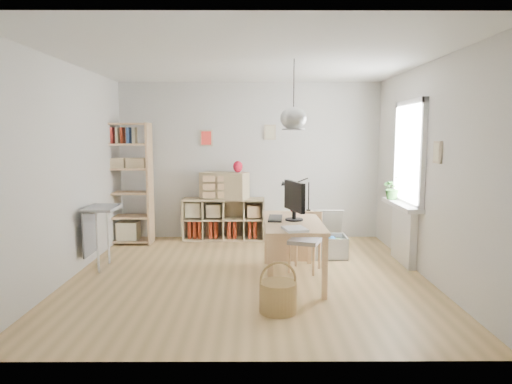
{
  "coord_description": "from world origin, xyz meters",
  "views": [
    {
      "loc": [
        0.07,
        -5.7,
        1.8
      ],
      "look_at": [
        0.1,
        0.3,
        1.05
      ],
      "focal_mm": 32.0,
      "sensor_mm": 36.0,
      "label": 1
    }
  ],
  "objects_px": {
    "cube_shelf": "(223,222)",
    "monitor": "(294,199)",
    "desk": "(292,228)",
    "storage_chest": "(325,242)",
    "tall_bookshelf": "(126,179)",
    "drawer_chest": "(224,186)",
    "chair": "(306,237)"
  },
  "relations": [
    {
      "from": "tall_bookshelf",
      "to": "storage_chest",
      "type": "bearing_deg",
      "value": -14.87
    },
    {
      "from": "monitor",
      "to": "drawer_chest",
      "type": "bearing_deg",
      "value": 97.4
    },
    {
      "from": "drawer_chest",
      "to": "monitor",
      "type": "bearing_deg",
      "value": -46.94
    },
    {
      "from": "tall_bookshelf",
      "to": "drawer_chest",
      "type": "bearing_deg",
      "value": 8.51
    },
    {
      "from": "desk",
      "to": "tall_bookshelf",
      "type": "relative_size",
      "value": 0.75
    },
    {
      "from": "chair",
      "to": "monitor",
      "type": "distance_m",
      "value": 0.72
    },
    {
      "from": "cube_shelf",
      "to": "monitor",
      "type": "xyz_separation_m",
      "value": [
        1.04,
        -2.22,
        0.72
      ]
    },
    {
      "from": "chair",
      "to": "storage_chest",
      "type": "distance_m",
      "value": 0.83
    },
    {
      "from": "chair",
      "to": "monitor",
      "type": "relative_size",
      "value": 1.43
    },
    {
      "from": "monitor",
      "to": "drawer_chest",
      "type": "height_order",
      "value": "monitor"
    },
    {
      "from": "desk",
      "to": "chair",
      "type": "bearing_deg",
      "value": 62.03
    },
    {
      "from": "desk",
      "to": "tall_bookshelf",
      "type": "height_order",
      "value": "tall_bookshelf"
    },
    {
      "from": "desk",
      "to": "drawer_chest",
      "type": "distance_m",
      "value": 2.42
    },
    {
      "from": "cube_shelf",
      "to": "storage_chest",
      "type": "bearing_deg",
      "value": -34.95
    },
    {
      "from": "tall_bookshelf",
      "to": "monitor",
      "type": "xyz_separation_m",
      "value": [
        2.61,
        -1.94,
        -0.07
      ]
    },
    {
      "from": "cube_shelf",
      "to": "tall_bookshelf",
      "type": "distance_m",
      "value": 1.77
    },
    {
      "from": "storage_chest",
      "to": "drawer_chest",
      "type": "xyz_separation_m",
      "value": [
        -1.57,
        1.08,
        0.73
      ]
    },
    {
      "from": "drawer_chest",
      "to": "desk",
      "type": "bearing_deg",
      "value": -47.52
    },
    {
      "from": "desk",
      "to": "monitor",
      "type": "bearing_deg",
      "value": 28.82
    },
    {
      "from": "chair",
      "to": "storage_chest",
      "type": "bearing_deg",
      "value": 83.04
    },
    {
      "from": "storage_chest",
      "to": "drawer_chest",
      "type": "bearing_deg",
      "value": 146.72
    },
    {
      "from": "tall_bookshelf",
      "to": "drawer_chest",
      "type": "relative_size",
      "value": 2.54
    },
    {
      "from": "cube_shelf",
      "to": "monitor",
      "type": "relative_size",
      "value": 2.56
    },
    {
      "from": "tall_bookshelf",
      "to": "storage_chest",
      "type": "xyz_separation_m",
      "value": [
        3.17,
        -0.84,
        -0.87
      ]
    },
    {
      "from": "tall_bookshelf",
      "to": "drawer_chest",
      "type": "distance_m",
      "value": 1.63
    },
    {
      "from": "tall_bookshelf",
      "to": "monitor",
      "type": "relative_size",
      "value": 3.66
    },
    {
      "from": "desk",
      "to": "storage_chest",
      "type": "xyz_separation_m",
      "value": [
        0.59,
        1.11,
        -0.44
      ]
    },
    {
      "from": "tall_bookshelf",
      "to": "storage_chest",
      "type": "height_order",
      "value": "tall_bookshelf"
    },
    {
      "from": "cube_shelf",
      "to": "drawer_chest",
      "type": "bearing_deg",
      "value": -45.84
    },
    {
      "from": "desk",
      "to": "storage_chest",
      "type": "distance_m",
      "value": 1.33
    },
    {
      "from": "desk",
      "to": "drawer_chest",
      "type": "relative_size",
      "value": 1.91
    },
    {
      "from": "cube_shelf",
      "to": "chair",
      "type": "distance_m",
      "value": 2.21
    }
  ]
}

